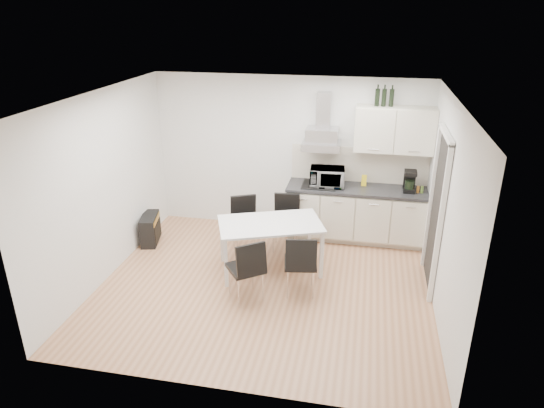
{
  "coord_description": "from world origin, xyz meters",
  "views": [
    {
      "loc": [
        1.24,
        -5.66,
        3.64
      ],
      "look_at": [
        0.04,
        0.33,
        1.1
      ],
      "focal_mm": 32.0,
      "sensor_mm": 36.0,
      "label": 1
    }
  ],
  "objects_px": {
    "chair_near_right": "(300,264)",
    "kitchenette": "(359,192)",
    "chair_near_left": "(246,269)",
    "guitar_amp": "(150,229)",
    "chair_far_right": "(285,224)",
    "floor_speaker": "(250,218)",
    "dining_table": "(270,228)",
    "chair_far_left": "(246,226)"
  },
  "relations": [
    {
      "from": "chair_near_left",
      "to": "chair_near_right",
      "type": "distance_m",
      "value": 0.73
    },
    {
      "from": "dining_table",
      "to": "floor_speaker",
      "type": "bearing_deg",
      "value": 93.81
    },
    {
      "from": "kitchenette",
      "to": "dining_table",
      "type": "bearing_deg",
      "value": -133.46
    },
    {
      "from": "chair_near_right",
      "to": "guitar_amp",
      "type": "distance_m",
      "value": 2.81
    },
    {
      "from": "chair_far_left",
      "to": "guitar_amp",
      "type": "bearing_deg",
      "value": -24.61
    },
    {
      "from": "dining_table",
      "to": "chair_far_right",
      "type": "bearing_deg",
      "value": 60.36
    },
    {
      "from": "guitar_amp",
      "to": "chair_far_right",
      "type": "bearing_deg",
      "value": -8.43
    },
    {
      "from": "dining_table",
      "to": "floor_speaker",
      "type": "height_order",
      "value": "dining_table"
    },
    {
      "from": "chair_far_right",
      "to": "chair_near_right",
      "type": "relative_size",
      "value": 1.0
    },
    {
      "from": "dining_table",
      "to": "guitar_amp",
      "type": "xyz_separation_m",
      "value": [
        -2.1,
        0.48,
        -0.44
      ]
    },
    {
      "from": "chair_near_left",
      "to": "floor_speaker",
      "type": "height_order",
      "value": "chair_near_left"
    },
    {
      "from": "chair_near_left",
      "to": "floor_speaker",
      "type": "xyz_separation_m",
      "value": [
        -0.5,
        2.24,
        -0.31
      ]
    },
    {
      "from": "dining_table",
      "to": "floor_speaker",
      "type": "xyz_separation_m",
      "value": [
        -0.66,
        1.44,
        -0.54
      ]
    },
    {
      "from": "chair_far_left",
      "to": "chair_near_right",
      "type": "bearing_deg",
      "value": 110.09
    },
    {
      "from": "chair_far_right",
      "to": "chair_near_left",
      "type": "relative_size",
      "value": 1.0
    },
    {
      "from": "chair_near_right",
      "to": "dining_table",
      "type": "bearing_deg",
      "value": 125.08
    },
    {
      "from": "floor_speaker",
      "to": "dining_table",
      "type": "bearing_deg",
      "value": -75.61
    },
    {
      "from": "dining_table",
      "to": "kitchenette",
      "type": "bearing_deg",
      "value": 25.66
    },
    {
      "from": "kitchenette",
      "to": "guitar_amp",
      "type": "distance_m",
      "value": 3.45
    },
    {
      "from": "chair_near_right",
      "to": "kitchenette",
      "type": "bearing_deg",
      "value": 59.54
    },
    {
      "from": "floor_speaker",
      "to": "guitar_amp",
      "type": "bearing_deg",
      "value": -156.77
    },
    {
      "from": "chair_far_right",
      "to": "guitar_amp",
      "type": "bearing_deg",
      "value": 2.13
    },
    {
      "from": "dining_table",
      "to": "chair_near_left",
      "type": "relative_size",
      "value": 1.87
    },
    {
      "from": "chair_near_left",
      "to": "floor_speaker",
      "type": "distance_m",
      "value": 2.31
    },
    {
      "from": "chair_near_left",
      "to": "chair_near_right",
      "type": "relative_size",
      "value": 1.0
    },
    {
      "from": "dining_table",
      "to": "chair_near_right",
      "type": "height_order",
      "value": "chair_near_right"
    },
    {
      "from": "chair_near_left",
      "to": "guitar_amp",
      "type": "distance_m",
      "value": 2.33
    },
    {
      "from": "chair_far_right",
      "to": "kitchenette",
      "type": "bearing_deg",
      "value": -154.85
    },
    {
      "from": "chair_far_right",
      "to": "floor_speaker",
      "type": "distance_m",
      "value": 1.12
    },
    {
      "from": "kitchenette",
      "to": "dining_table",
      "type": "xyz_separation_m",
      "value": [
        -1.2,
        -1.27,
        -0.16
      ]
    },
    {
      "from": "chair_near_left",
      "to": "guitar_amp",
      "type": "bearing_deg",
      "value": 109.76
    },
    {
      "from": "floor_speaker",
      "to": "chair_near_left",
      "type": "bearing_deg",
      "value": -87.79
    },
    {
      "from": "kitchenette",
      "to": "floor_speaker",
      "type": "bearing_deg",
      "value": 174.93
    },
    {
      "from": "chair_far_left",
      "to": "chair_near_left",
      "type": "xyz_separation_m",
      "value": [
        0.32,
        -1.29,
        0.0
      ]
    },
    {
      "from": "kitchenette",
      "to": "floor_speaker",
      "type": "relative_size",
      "value": 9.78
    },
    {
      "from": "chair_near_left",
      "to": "kitchenette",
      "type": "bearing_deg",
      "value": 19.9
    },
    {
      "from": "guitar_amp",
      "to": "floor_speaker",
      "type": "distance_m",
      "value": 1.73
    },
    {
      "from": "kitchenette",
      "to": "chair_far_right",
      "type": "xyz_separation_m",
      "value": [
        -1.1,
        -0.59,
        -0.39
      ]
    },
    {
      "from": "chair_far_right",
      "to": "chair_near_left",
      "type": "distance_m",
      "value": 1.51
    },
    {
      "from": "chair_far_left",
      "to": "chair_far_right",
      "type": "bearing_deg",
      "value": 173.69
    },
    {
      "from": "chair_far_right",
      "to": "chair_near_left",
      "type": "bearing_deg",
      "value": 76.68
    },
    {
      "from": "kitchenette",
      "to": "chair_near_right",
      "type": "bearing_deg",
      "value": -110.96
    }
  ]
}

